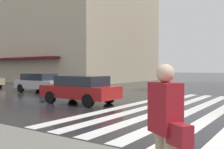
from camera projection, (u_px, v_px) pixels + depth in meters
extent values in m
plane|color=black|center=(197.00, 131.00, 7.30)|extent=(220.00, 220.00, 0.00)
cube|color=silver|center=(220.00, 111.00, 10.70)|extent=(13.00, 0.50, 0.01)
cube|color=silver|center=(196.00, 109.00, 11.27)|extent=(13.00, 0.50, 0.01)
cube|color=silver|center=(174.00, 107.00, 11.84)|extent=(13.00, 0.50, 0.01)
cube|color=silver|center=(154.00, 105.00, 12.40)|extent=(13.00, 0.50, 0.01)
cube|color=silver|center=(136.00, 104.00, 12.97)|extent=(13.00, 0.50, 0.01)
cube|color=beige|center=(62.00, 26.00, 39.82)|extent=(17.46, 24.46, 16.78)
cube|color=#591419|center=(9.00, 59.00, 32.25)|extent=(1.20, 17.12, 0.24)
cylinder|color=black|center=(0.00, 85.00, 23.77)|extent=(0.20, 0.62, 0.62)
cube|color=maroon|center=(80.00, 91.00, 13.11)|extent=(1.75, 4.10, 0.60)
cube|color=#232833|center=(82.00, 81.00, 13.01)|extent=(1.54, 2.46, 0.50)
cylinder|color=black|center=(50.00, 97.00, 13.14)|extent=(0.20, 0.62, 0.62)
cylinder|color=black|center=(73.00, 95.00, 14.50)|extent=(0.20, 0.62, 0.62)
cylinder|color=black|center=(88.00, 101.00, 11.73)|extent=(0.20, 0.62, 0.62)
cylinder|color=black|center=(109.00, 97.00, 13.09)|extent=(0.20, 0.62, 0.62)
cube|color=#B7B7BC|center=(40.00, 84.00, 19.31)|extent=(1.75, 4.10, 0.60)
cube|color=#232833|center=(39.00, 77.00, 19.39)|extent=(1.54, 2.46, 0.50)
cylinder|color=black|center=(60.00, 88.00, 19.29)|extent=(0.20, 0.62, 0.62)
cylinder|color=black|center=(43.00, 90.00, 17.93)|extent=(0.20, 0.62, 0.62)
cylinder|color=black|center=(38.00, 87.00, 20.71)|extent=(0.20, 0.62, 0.62)
cylinder|color=black|center=(21.00, 88.00, 19.35)|extent=(0.20, 0.62, 0.62)
cube|color=maroon|center=(165.00, 108.00, 3.02)|extent=(0.42, 0.47, 0.60)
sphere|color=beige|center=(165.00, 73.00, 3.01)|extent=(0.22, 0.22, 0.22)
cube|color=maroon|center=(180.00, 135.00, 2.77)|extent=(0.29, 0.32, 0.24)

